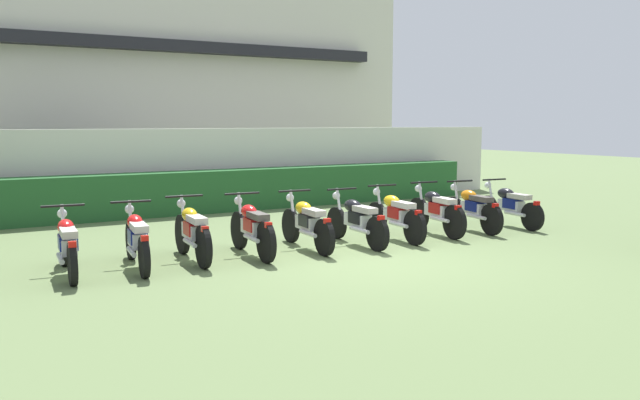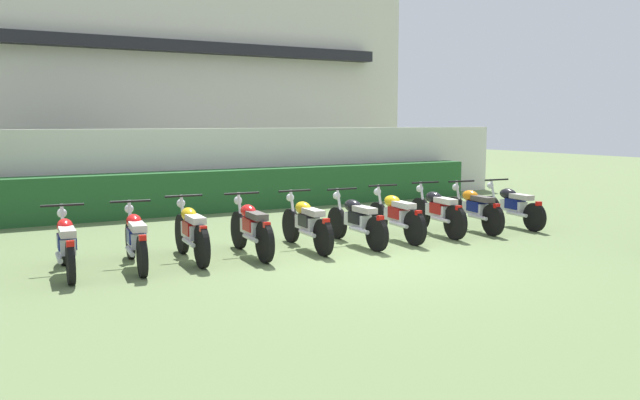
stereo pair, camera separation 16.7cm
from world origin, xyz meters
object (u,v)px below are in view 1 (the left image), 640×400
motorcycle_in_row_2 (192,231)px  motorcycle_in_row_9 (510,205)px  parked_car (67,168)px  motorcycle_in_row_3 (252,227)px  motorcycle_in_row_0 (67,244)px  motorcycle_in_row_4 (307,223)px  motorcycle_in_row_7 (436,211)px  motorcycle_in_row_5 (356,220)px  motorcycle_in_row_1 (137,239)px  motorcycle_in_row_8 (472,208)px  motorcycle_in_row_6 (395,215)px

motorcycle_in_row_2 → motorcycle_in_row_9: motorcycle_in_row_2 is taller
parked_car → motorcycle_in_row_3: bearing=-85.9°
motorcycle_in_row_0 → motorcycle_in_row_4: (3.80, -0.04, 0.01)m
motorcycle_in_row_7 → motorcycle_in_row_9: bearing=-83.9°
motorcycle_in_row_0 → motorcycle_in_row_5: motorcycle_in_row_5 is taller
motorcycle_in_row_1 → motorcycle_in_row_7: (5.66, 0.00, 0.02)m
parked_car → motorcycle_in_row_8: size_ratio=2.55×
motorcycle_in_row_3 → motorcycle_in_row_9: bearing=-85.8°
motorcycle_in_row_2 → motorcycle_in_row_8: size_ratio=1.01×
parked_car → motorcycle_in_row_6: 9.46m
parked_car → motorcycle_in_row_7: bearing=-63.3°
motorcycle_in_row_1 → motorcycle_in_row_5: motorcycle_in_row_5 is taller
motorcycle_in_row_1 → motorcycle_in_row_5: size_ratio=0.99×
motorcycle_in_row_2 → motorcycle_in_row_4: bearing=-88.1°
motorcycle_in_row_5 → motorcycle_in_row_9: size_ratio=1.01×
motorcycle_in_row_1 → motorcycle_in_row_4: motorcycle_in_row_4 is taller
parked_car → motorcycle_in_row_5: size_ratio=2.42×
motorcycle_in_row_6 → motorcycle_in_row_7: 0.99m
motorcycle_in_row_4 → motorcycle_in_row_9: motorcycle_in_row_4 is taller
parked_car → motorcycle_in_row_3: size_ratio=2.49×
motorcycle_in_row_1 → motorcycle_in_row_6: 4.67m
motorcycle_in_row_4 → motorcycle_in_row_9: bearing=-86.4°
motorcycle_in_row_2 → motorcycle_in_row_3: motorcycle_in_row_2 is taller
parked_car → motorcycle_in_row_5: 9.16m
motorcycle_in_row_1 → motorcycle_in_row_2: (0.87, 0.07, 0.02)m
motorcycle_in_row_2 → motorcycle_in_row_3: size_ratio=0.99×
motorcycle_in_row_2 → motorcycle_in_row_4: motorcycle_in_row_2 is taller
motorcycle_in_row_7 → motorcycle_in_row_8: size_ratio=1.01×
motorcycle_in_row_8 → motorcycle_in_row_7: bearing=95.7°
motorcycle_in_row_6 → parked_car: bearing=31.4°
motorcycle_in_row_4 → motorcycle_in_row_8: bearing=-86.7°
motorcycle_in_row_7 → motorcycle_in_row_8: (0.91, -0.02, -0.01)m
parked_car → motorcycle_in_row_1: 8.43m
motorcycle_in_row_1 → motorcycle_in_row_8: bearing=-83.6°
motorcycle_in_row_0 → motorcycle_in_row_6: motorcycle_in_row_6 is taller
motorcycle_in_row_2 → motorcycle_in_row_7: size_ratio=1.00×
motorcycle_in_row_2 → motorcycle_in_row_7: bearing=-86.9°
motorcycle_in_row_1 → motorcycle_in_row_6: (4.67, -0.03, 0.01)m
motorcycle_in_row_8 → motorcycle_in_row_9: size_ratio=0.96×
parked_car → motorcycle_in_row_0: bearing=-104.6°
motorcycle_in_row_7 → motorcycle_in_row_9: motorcycle_in_row_7 is taller
motorcycle_in_row_5 → motorcycle_in_row_6: (0.90, 0.07, 0.01)m
motorcycle_in_row_2 → motorcycle_in_row_8: 5.70m
motorcycle_in_row_2 → motorcycle_in_row_6: bearing=-87.7°
parked_car → motorcycle_in_row_1: bearing=-98.2°
motorcycle_in_row_1 → motorcycle_in_row_3: motorcycle_in_row_3 is taller
motorcycle_in_row_5 → motorcycle_in_row_4: bearing=84.7°
motorcycle_in_row_1 → motorcycle_in_row_9: motorcycle_in_row_1 is taller
motorcycle_in_row_1 → motorcycle_in_row_7: motorcycle_in_row_7 is taller
motorcycle_in_row_2 → motorcycle_in_row_6: (3.80, -0.11, -0.01)m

